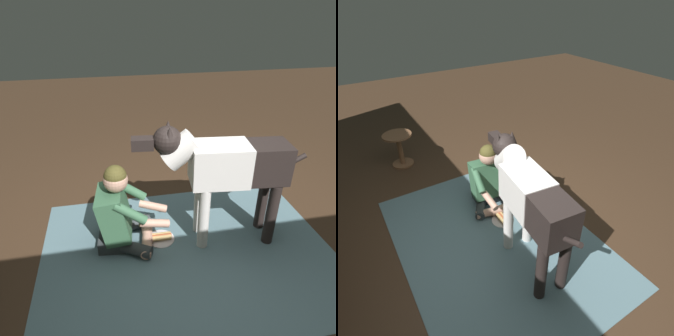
% 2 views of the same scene
% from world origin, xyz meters
% --- Properties ---
extents(ground_plane, '(14.27, 14.27, 0.00)m').
position_xyz_m(ground_plane, '(0.00, 0.00, 0.00)').
color(ground_plane, '#3D2A1C').
extents(area_rug, '(2.58, 1.89, 0.01)m').
position_xyz_m(area_rug, '(0.10, 0.22, 0.00)').
color(area_rug, slate).
rests_on(area_rug, ground).
extents(person_sitting_on_floor, '(0.67, 0.57, 0.81)m').
position_xyz_m(person_sitting_on_floor, '(0.67, -0.03, 0.33)').
color(person_sitting_on_floor, '#313638').
rests_on(person_sitting_on_floor, ground).
extents(large_dog, '(1.48, 0.39, 1.16)m').
position_xyz_m(large_dog, '(-0.24, 0.07, 0.75)').
color(large_dog, silver).
rests_on(large_dog, ground).
extents(hot_dog_on_plate, '(0.25, 0.25, 0.06)m').
position_xyz_m(hot_dog_on_plate, '(0.31, 0.01, 0.02)').
color(hot_dog_on_plate, silver).
rests_on(hot_dog_on_plate, ground).
extents(round_side_table, '(0.41, 0.41, 0.50)m').
position_xyz_m(round_side_table, '(2.17, 0.65, 0.30)').
color(round_side_table, brown).
rests_on(round_side_table, ground).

